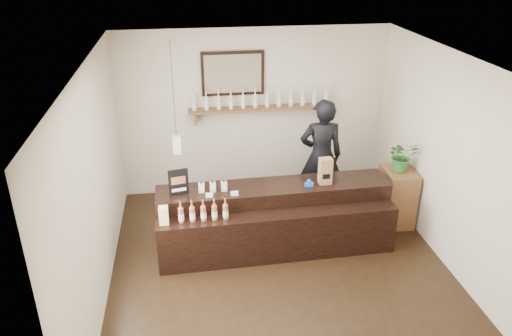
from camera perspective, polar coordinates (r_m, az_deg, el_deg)
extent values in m
plane|color=black|center=(6.89, 2.83, -11.46)|extent=(5.00, 5.00, 0.00)
plane|color=beige|center=(8.45, -0.23, 6.43)|extent=(4.50, 0.00, 4.50)
plane|color=beige|center=(4.13, 10.14, -16.08)|extent=(4.50, 0.00, 4.50)
plane|color=beige|center=(6.16, -17.92, -2.23)|extent=(0.00, 5.00, 5.00)
plane|color=beige|center=(6.94, 21.64, 0.33)|extent=(0.00, 5.00, 5.00)
plane|color=white|center=(5.69, 3.43, 11.85)|extent=(5.00, 5.00, 0.00)
cube|color=brown|center=(8.31, 0.59, 6.83)|extent=(2.40, 0.25, 0.04)
cube|color=brown|center=(8.28, -6.88, 5.71)|extent=(0.04, 0.20, 0.20)
cube|color=brown|center=(8.60, 7.73, 6.40)|extent=(0.04, 0.20, 0.20)
cube|color=black|center=(8.18, -2.67, 10.75)|extent=(1.02, 0.04, 0.72)
cube|color=#41352A|center=(8.16, -2.65, 10.71)|extent=(0.92, 0.01, 0.62)
cube|color=white|center=(7.58, -9.02, 2.67)|extent=(0.12, 0.12, 0.28)
cylinder|color=black|center=(7.30, -9.47, 8.81)|extent=(0.01, 0.01, 1.41)
cylinder|color=beige|center=(8.18, -7.10, 7.24)|extent=(0.07, 0.07, 0.20)
cone|color=beige|center=(8.14, -7.15, 8.09)|extent=(0.07, 0.07, 0.05)
cylinder|color=beige|center=(8.12, -7.17, 8.49)|extent=(0.02, 0.02, 0.07)
cylinder|color=#DD8D41|center=(8.11, -7.19, 8.81)|extent=(0.03, 0.03, 0.02)
cylinder|color=white|center=(8.18, -7.10, 7.10)|extent=(0.07, 0.07, 0.09)
cylinder|color=beige|center=(8.18, -5.69, 7.32)|extent=(0.07, 0.07, 0.20)
cone|color=beige|center=(8.15, -5.73, 8.17)|extent=(0.07, 0.07, 0.05)
cylinder|color=beige|center=(8.13, -5.75, 8.57)|extent=(0.02, 0.02, 0.07)
cylinder|color=#DD8D41|center=(8.12, -5.76, 8.89)|extent=(0.03, 0.03, 0.02)
cylinder|color=white|center=(8.19, -5.69, 7.18)|extent=(0.07, 0.07, 0.09)
cylinder|color=beige|center=(8.19, -4.29, 7.40)|extent=(0.07, 0.07, 0.20)
cone|color=beige|center=(8.16, -4.32, 8.25)|extent=(0.07, 0.07, 0.05)
cylinder|color=beige|center=(8.14, -4.33, 8.65)|extent=(0.02, 0.02, 0.07)
cylinder|color=#DD8D41|center=(8.13, -4.34, 8.97)|extent=(0.03, 0.03, 0.02)
cylinder|color=white|center=(8.20, -4.28, 7.26)|extent=(0.07, 0.07, 0.09)
cylinder|color=beige|center=(8.21, -2.88, 7.47)|extent=(0.07, 0.07, 0.20)
cone|color=beige|center=(8.17, -2.90, 8.32)|extent=(0.07, 0.07, 0.05)
cylinder|color=beige|center=(8.16, -2.91, 8.72)|extent=(0.02, 0.02, 0.07)
cylinder|color=#DD8D41|center=(8.14, -2.92, 9.04)|extent=(0.03, 0.03, 0.02)
cylinder|color=white|center=(8.22, -2.88, 7.33)|extent=(0.07, 0.07, 0.09)
cylinder|color=beige|center=(8.23, -1.49, 7.54)|extent=(0.07, 0.07, 0.20)
cone|color=beige|center=(8.19, -1.50, 8.39)|extent=(0.07, 0.07, 0.05)
cylinder|color=beige|center=(8.18, -1.50, 8.79)|extent=(0.02, 0.02, 0.07)
cylinder|color=#DD8D41|center=(8.16, -1.51, 9.10)|extent=(0.03, 0.03, 0.02)
cylinder|color=white|center=(8.24, -1.49, 7.40)|extent=(0.07, 0.07, 0.09)
cylinder|color=beige|center=(8.26, -0.10, 7.60)|extent=(0.07, 0.07, 0.20)
cone|color=beige|center=(8.22, -0.10, 8.45)|extent=(0.07, 0.07, 0.05)
cylinder|color=beige|center=(8.20, -0.10, 8.85)|extent=(0.02, 0.02, 0.07)
cylinder|color=#DD8D41|center=(8.19, -0.10, 9.16)|extent=(0.03, 0.03, 0.02)
cylinder|color=white|center=(8.26, -0.10, 7.47)|extent=(0.07, 0.07, 0.09)
cylinder|color=beige|center=(8.29, 1.28, 7.66)|extent=(0.07, 0.07, 0.20)
cone|color=beige|center=(8.25, 1.29, 8.50)|extent=(0.07, 0.07, 0.05)
cylinder|color=beige|center=(8.23, 1.30, 8.90)|extent=(0.02, 0.02, 0.07)
cylinder|color=#DD8D41|center=(8.22, 1.30, 9.22)|extent=(0.03, 0.03, 0.02)
cylinder|color=white|center=(8.29, 1.28, 7.53)|extent=(0.07, 0.07, 0.09)
cylinder|color=beige|center=(8.32, 2.65, 7.71)|extent=(0.07, 0.07, 0.20)
cone|color=beige|center=(8.28, 2.67, 8.55)|extent=(0.07, 0.07, 0.05)
cylinder|color=beige|center=(8.27, 2.68, 8.95)|extent=(0.02, 0.02, 0.07)
cylinder|color=#DD8D41|center=(8.25, 2.69, 9.27)|extent=(0.03, 0.03, 0.02)
cylinder|color=white|center=(8.33, 2.65, 7.58)|extent=(0.07, 0.07, 0.09)
cylinder|color=beige|center=(8.36, 4.01, 7.76)|extent=(0.07, 0.07, 0.20)
cone|color=beige|center=(8.32, 4.04, 8.60)|extent=(0.07, 0.07, 0.05)
cylinder|color=beige|center=(8.31, 4.05, 9.00)|extent=(0.02, 0.02, 0.07)
cylinder|color=#DD8D41|center=(8.29, 4.06, 9.31)|extent=(0.03, 0.03, 0.02)
cylinder|color=white|center=(8.37, 4.01, 7.63)|extent=(0.07, 0.07, 0.09)
cylinder|color=beige|center=(8.40, 5.36, 7.81)|extent=(0.07, 0.07, 0.20)
cone|color=beige|center=(8.37, 5.39, 8.64)|extent=(0.07, 0.07, 0.05)
cylinder|color=beige|center=(8.35, 5.41, 9.03)|extent=(0.02, 0.02, 0.07)
cylinder|color=#DD8D41|center=(8.34, 5.42, 9.34)|extent=(0.03, 0.03, 0.02)
cylinder|color=white|center=(8.41, 5.35, 7.67)|extent=(0.07, 0.07, 0.09)
cylinder|color=beige|center=(8.45, 6.69, 7.85)|extent=(0.07, 0.07, 0.20)
cone|color=beige|center=(8.42, 6.73, 8.67)|extent=(0.07, 0.07, 0.05)
cylinder|color=beige|center=(8.40, 6.75, 9.07)|extent=(0.02, 0.02, 0.07)
cylinder|color=#DD8D41|center=(8.39, 6.77, 9.37)|extent=(0.03, 0.03, 0.02)
cylinder|color=white|center=(8.46, 6.68, 7.72)|extent=(0.07, 0.07, 0.09)
cylinder|color=beige|center=(8.50, 8.00, 7.88)|extent=(0.07, 0.07, 0.20)
cone|color=beige|center=(8.47, 8.06, 8.70)|extent=(0.07, 0.07, 0.05)
cylinder|color=beige|center=(8.45, 8.08, 9.09)|extent=(0.02, 0.02, 0.07)
cylinder|color=#DD8D41|center=(8.44, 8.10, 9.40)|extent=(0.03, 0.03, 0.02)
cylinder|color=white|center=(8.51, 8.00, 7.75)|extent=(0.07, 0.07, 0.09)
cube|color=black|center=(7.21, 2.01, -5.24)|extent=(3.30, 0.66, 0.92)
cube|color=black|center=(6.91, 2.65, -7.83)|extent=(3.29, 0.37, 0.70)
cube|color=white|center=(6.70, -5.35, -3.12)|extent=(0.10, 0.04, 0.05)
cube|color=white|center=(6.72, -2.47, -2.93)|extent=(0.10, 0.04, 0.05)
cube|color=#DFD888|center=(6.60, -10.47, -5.79)|extent=(0.12, 0.12, 0.12)
cube|color=#DFD888|center=(6.55, -10.55, -4.89)|extent=(0.12, 0.12, 0.12)
cube|color=beige|center=(6.83, -6.26, -2.26)|extent=(0.08, 0.08, 0.13)
cube|color=#FDC5D0|center=(6.79, -6.24, -2.42)|extent=(0.07, 0.00, 0.06)
cylinder|color=black|center=(6.79, -6.29, -1.68)|extent=(0.02, 0.02, 0.03)
cube|color=beige|center=(6.83, -4.97, -2.18)|extent=(0.08, 0.08, 0.13)
cube|color=#FDC5D0|center=(6.79, -4.94, -2.34)|extent=(0.07, 0.00, 0.06)
cylinder|color=black|center=(6.80, -4.99, -1.59)|extent=(0.02, 0.02, 0.03)
cube|color=beige|center=(6.84, -3.67, -2.09)|extent=(0.08, 0.08, 0.13)
cube|color=#FDC5D0|center=(6.80, -3.64, -2.26)|extent=(0.07, 0.00, 0.06)
cylinder|color=black|center=(6.81, -3.69, -1.51)|extent=(0.02, 0.02, 0.03)
cylinder|color=#9C5134|center=(6.58, -8.56, -5.36)|extent=(0.07, 0.07, 0.20)
cone|color=#9C5134|center=(6.51, -8.63, -4.40)|extent=(0.07, 0.07, 0.05)
cylinder|color=#9C5134|center=(6.48, -8.66, -3.94)|extent=(0.02, 0.02, 0.07)
cylinder|color=black|center=(6.46, -8.69, -3.57)|extent=(0.03, 0.03, 0.02)
cylinder|color=white|center=(6.59, -8.55, -5.52)|extent=(0.07, 0.07, 0.09)
cylinder|color=#9C5134|center=(6.57, -7.29, -5.28)|extent=(0.07, 0.07, 0.20)
cone|color=#9C5134|center=(6.51, -7.35, -4.32)|extent=(0.07, 0.07, 0.05)
cylinder|color=#9C5134|center=(6.48, -7.38, -3.86)|extent=(0.02, 0.02, 0.07)
cylinder|color=black|center=(6.46, -7.40, -3.49)|extent=(0.03, 0.03, 0.02)
cylinder|color=white|center=(6.58, -7.28, -5.44)|extent=(0.07, 0.07, 0.09)
cylinder|color=#9C5134|center=(6.58, -6.03, -5.20)|extent=(0.07, 0.07, 0.20)
cone|color=#9C5134|center=(6.51, -6.07, -4.24)|extent=(0.07, 0.07, 0.05)
cylinder|color=#9C5134|center=(6.48, -6.10, -3.78)|extent=(0.02, 0.02, 0.07)
cylinder|color=black|center=(6.46, -6.12, -3.41)|extent=(0.03, 0.03, 0.02)
cylinder|color=white|center=(6.59, -6.02, -5.36)|extent=(0.07, 0.07, 0.09)
cylinder|color=#9C5134|center=(6.58, -4.76, -5.12)|extent=(0.07, 0.07, 0.20)
cone|color=#9C5134|center=(6.52, -4.80, -4.16)|extent=(0.07, 0.07, 0.05)
cylinder|color=#9C5134|center=(6.49, -4.82, -3.69)|extent=(0.02, 0.02, 0.07)
cylinder|color=black|center=(6.47, -4.83, -3.33)|extent=(0.03, 0.03, 0.02)
cylinder|color=white|center=(6.59, -4.75, -5.28)|extent=(0.07, 0.07, 0.09)
cylinder|color=#9C5134|center=(6.59, -3.50, -5.04)|extent=(0.07, 0.07, 0.20)
cone|color=#9C5134|center=(6.53, -3.53, -4.07)|extent=(0.07, 0.07, 0.05)
cylinder|color=#9C5134|center=(6.50, -3.54, -3.61)|extent=(0.02, 0.02, 0.07)
cylinder|color=black|center=(6.47, -3.55, -3.24)|extent=(0.03, 0.03, 0.02)
cylinder|color=white|center=(6.60, -3.50, -5.19)|extent=(0.07, 0.07, 0.09)
cube|color=black|center=(6.74, -8.85, -1.62)|extent=(0.27, 0.07, 0.38)
cube|color=brown|center=(6.71, -8.87, -1.42)|extent=(0.19, 0.04, 0.11)
cube|color=white|center=(6.77, -8.79, -2.48)|extent=(0.19, 0.04, 0.04)
cube|color=brown|center=(7.03, 7.92, -0.34)|extent=(0.18, 0.14, 0.38)
cube|color=black|center=(7.00, 8.05, -0.98)|extent=(0.11, 0.01, 0.08)
cube|color=blue|center=(6.99, 6.08, -1.88)|extent=(0.12, 0.05, 0.05)
cylinder|color=blue|center=(6.97, 6.09, -1.58)|extent=(0.06, 0.03, 0.06)
cube|color=brown|center=(8.00, 15.77, -3.16)|extent=(0.47, 0.63, 0.89)
imported|color=#2A6829|center=(7.71, 16.36, 1.32)|extent=(0.43, 0.38, 0.48)
imported|color=black|center=(7.88, 7.46, 2.15)|extent=(0.80, 0.55, 2.12)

